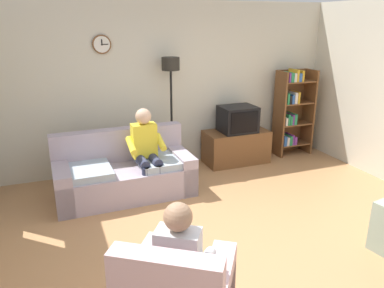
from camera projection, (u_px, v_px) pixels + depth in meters
The scene contains 9 objects.
ground_plane at pixel (248, 238), 4.33m from camera, with size 12.00×12.00×0.00m, color #B27F51.
back_wall_assembly at pixel (173, 86), 6.26m from camera, with size 6.20×0.17×2.70m.
couch at pixel (124, 174), 5.34m from camera, with size 1.92×0.91×0.90m.
tv_stand at pixel (236, 147), 6.58m from camera, with size 1.10×0.56×0.57m.
tv at pixel (238, 119), 6.40m from camera, with size 0.60×0.49×0.44m.
bookshelf at pixel (291, 111), 6.87m from camera, with size 0.68×0.36×1.58m.
floor_lamp at pixel (171, 83), 5.91m from camera, with size 0.28×0.28×1.85m.
person_on_couch at pixel (146, 148), 5.22m from camera, with size 0.52×0.54×1.24m.
person_in_left_armchair at pixel (181, 257), 2.97m from camera, with size 0.61×0.64×1.12m.
Camera 1 is at (-1.96, -3.29, 2.38)m, focal length 35.14 mm.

